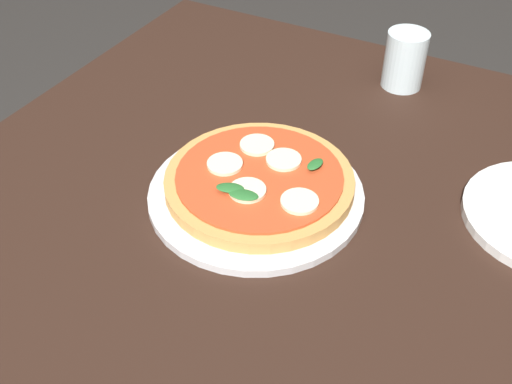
{
  "coord_description": "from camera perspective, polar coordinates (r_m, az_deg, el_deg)",
  "views": [
    {
      "loc": [
        0.53,
        0.26,
        1.34
      ],
      "look_at": [
        -0.06,
        -0.06,
        0.77
      ],
      "focal_mm": 43.59,
      "sensor_mm": 36.0,
      "label": 1
    }
  ],
  "objects": [
    {
      "name": "glass_cup",
      "position": [
        1.14,
        13.5,
        11.73
      ],
      "size": [
        0.07,
        0.07,
        0.1
      ],
      "primitive_type": "cylinder",
      "color": "silver",
      "rests_on": "dining_table"
    },
    {
      "name": "dining_table",
      "position": [
        0.9,
        1.4,
        -8.91
      ],
      "size": [
        1.16,
        1.04,
        0.76
      ],
      "color": "black",
      "rests_on": "ground_plane"
    },
    {
      "name": "serving_tray",
      "position": [
        0.88,
        0.0,
        -0.2
      ],
      "size": [
        0.3,
        0.3,
        0.01
      ],
      "primitive_type": "cylinder",
      "color": "silver",
      "rests_on": "dining_table"
    },
    {
      "name": "pizza",
      "position": [
        0.87,
        0.32,
        1.08
      ],
      "size": [
        0.27,
        0.27,
        0.03
      ],
      "color": "tan",
      "rests_on": "serving_tray"
    }
  ]
}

